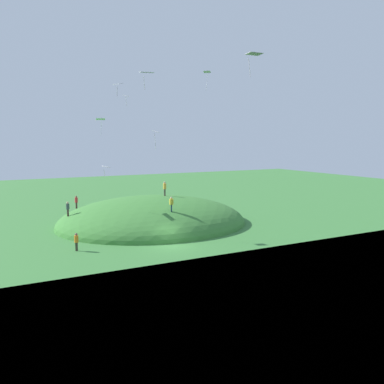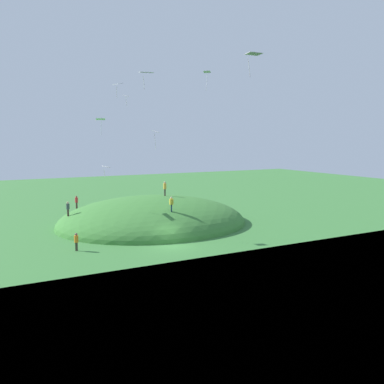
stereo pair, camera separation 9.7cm
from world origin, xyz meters
name	(u,v)px [view 2 (the right image)]	position (x,y,z in m)	size (l,w,h in m)	color
ground_plane	(172,245)	(0.00, 0.00, 0.00)	(160.00, 160.00, 0.00)	#387435
grass_hill	(153,224)	(10.86, -2.47, 0.00)	(21.27, 23.94, 6.80)	#397732
dirt_path	(179,205)	(22.68, -11.77, 0.02)	(14.41, 1.67, 0.04)	brown
person_with_child	(165,187)	(11.52, -4.41, 4.52)	(0.49, 0.49, 1.84)	brown
person_on_hilltop	(68,207)	(11.62, 7.82, 2.80)	(0.54, 0.54, 1.71)	#3B2B25
person_walking_path	(76,240)	(2.33, 8.92, 1.10)	(0.53, 0.53, 1.74)	#3C342A
person_near_shore	(76,200)	(15.53, 5.99, 2.92)	(0.50, 0.50, 1.63)	#3E2A24
person_watching_kites	(171,202)	(4.16, -1.92, 3.66)	(0.61, 0.61, 1.66)	navy
kite_0	(254,55)	(-10.46, -2.06, 16.92)	(0.89, 1.22, 1.75)	white
kite_1	(146,73)	(-6.71, 5.14, 15.56)	(0.89, 1.15, 1.35)	silver
kite_2	(155,133)	(3.01, 0.37, 11.26)	(1.07, 1.01, 1.94)	white
kite_3	(106,167)	(8.02, 4.24, 7.53)	(1.20, 0.90, 1.26)	white
kite_4	(126,96)	(5.29, 2.71, 15.00)	(0.73, 0.77, 1.20)	white
kite_5	(118,85)	(-6.50, 7.30, 14.60)	(0.86, 0.71, 1.08)	white
kite_6	(101,120)	(7.70, 4.78, 12.65)	(0.88, 1.11, 1.80)	white
kite_7	(207,74)	(0.80, -4.45, 17.23)	(0.81, 0.86, 1.97)	white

